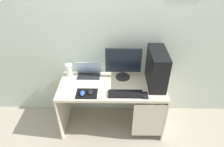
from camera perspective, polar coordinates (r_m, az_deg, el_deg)
name	(u,v)px	position (r m, az deg, el deg)	size (l,w,h in m)	color
ground_plane	(112,123)	(3.06, 0.00, -14.06)	(8.00, 8.00, 0.00)	#9E9384
wall_back	(113,32)	(2.57, 0.16, 11.73)	(4.00, 0.05, 2.60)	beige
desk	(113,94)	(2.65, 0.39, -6.00)	(1.37, 0.61, 0.72)	beige
pc_tower	(157,68)	(2.52, 12.77, 1.43)	(0.20, 0.48, 0.46)	black
monitor	(123,63)	(2.57, 3.27, 3.04)	(0.47, 0.20, 0.45)	#232326
laptop	(89,74)	(2.71, -6.77, -0.13)	(0.35, 0.25, 0.23)	#B7BCC6
speaker	(69,70)	(2.76, -12.22, 1.03)	(0.09, 0.09, 0.17)	white
keyboard	(126,94)	(2.42, 3.91, -5.88)	(0.42, 0.14, 0.02)	black
mousepad	(87,94)	(2.45, -7.29, -5.77)	(0.26, 0.20, 0.01)	black
mouse_left	(90,92)	(2.44, -6.24, -5.29)	(0.06, 0.10, 0.03)	black
mouse_right	(82,93)	(2.43, -8.54, -5.62)	(0.06, 0.10, 0.03)	#2D51B2
cell_phone	(145,95)	(2.43, 9.50, -6.23)	(0.07, 0.13, 0.01)	black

